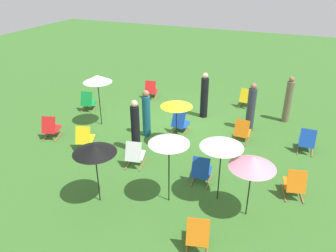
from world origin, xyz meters
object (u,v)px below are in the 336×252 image
at_px(deckchair_0, 51,128).
at_px(deckchair_6, 242,131).
at_px(deckchair_4, 201,171).
at_px(deckchair_5, 151,90).
at_px(person_4, 204,96).
at_px(umbrella_4, 177,104).
at_px(umbrella_0, 169,139).
at_px(person_0, 251,108).
at_px(umbrella_1, 253,162).
at_px(umbrella_2, 222,143).
at_px(umbrella_5, 94,149).
at_px(deckchair_3, 180,123).
at_px(deckchair_12, 246,99).
at_px(deckchair_11, 135,155).
at_px(person_3, 135,127).
at_px(deckchair_9, 85,138).
at_px(deckchair_1, 198,234).
at_px(deckchair_10, 307,141).
at_px(deckchair_7, 295,184).
at_px(person_1, 288,100).
at_px(person_2, 146,114).
at_px(umbrella_3, 97,79).
at_px(deckchair_2, 88,102).

height_order(deckchair_0, deckchair_6, same).
xyz_separation_m(deckchair_4, deckchair_5, (4.01, -5.32, 0.00)).
bearing_deg(person_4, umbrella_4, 31.43).
xyz_separation_m(deckchair_0, deckchair_5, (-1.64, -4.78, 0.00)).
xyz_separation_m(umbrella_0, person_0, (-1.20, -4.89, -0.97)).
bearing_deg(deckchair_5, person_0, 149.93).
xyz_separation_m(umbrella_1, person_0, (0.76, -4.66, -0.65)).
height_order(umbrella_2, umbrella_5, umbrella_2).
bearing_deg(deckchair_3, umbrella_0, 113.00).
bearing_deg(deckchair_3, deckchair_12, -111.76).
xyz_separation_m(deckchair_11, umbrella_4, (-0.71, -1.63, 1.15)).
relative_size(umbrella_4, person_3, 0.91).
xyz_separation_m(deckchair_3, person_4, (-0.39, -1.63, 0.49)).
xyz_separation_m(deckchair_11, deckchair_12, (-2.28, -5.84, 0.00)).
relative_size(deckchair_0, deckchair_9, 1.00).
height_order(umbrella_4, person_3, person_3).
distance_m(deckchair_1, deckchair_10, 5.61).
height_order(deckchair_5, deckchair_12, same).
bearing_deg(deckchair_7, deckchair_10, -108.16).
height_order(deckchair_3, deckchair_5, same).
height_order(umbrella_2, person_3, person_3).
bearing_deg(deckchair_5, deckchair_11, 97.88).
bearing_deg(deckchair_9, deckchair_4, 158.09).
distance_m(deckchair_6, umbrella_0, 4.32).
relative_size(deckchair_7, person_1, 0.47).
bearing_deg(person_0, umbrella_5, 85.48).
bearing_deg(deckchair_11, deckchair_12, -122.25).
height_order(deckchair_3, person_2, person_2).
distance_m(deckchair_3, umbrella_3, 3.37).
bearing_deg(umbrella_2, umbrella_4, -47.93).
distance_m(umbrella_3, person_2, 2.22).
height_order(deckchair_6, person_2, person_2).
distance_m(umbrella_5, person_3, 2.72).
distance_m(deckchair_7, deckchair_12, 6.02).
bearing_deg(deckchair_6, deckchair_9, 30.75).
bearing_deg(deckchair_5, umbrella_1, 119.29).
xyz_separation_m(deckchair_4, umbrella_3, (4.61, -2.10, 1.45)).
height_order(deckchair_0, deckchair_1, same).
xyz_separation_m(deckchair_11, person_1, (-3.96, -4.99, 0.49)).
bearing_deg(person_0, deckchair_0, 49.90).
height_order(deckchair_12, person_3, person_3).
bearing_deg(deckchair_5, deckchair_3, 119.89).
height_order(deckchair_0, person_2, person_2).
xyz_separation_m(deckchair_11, umbrella_2, (-2.73, 0.62, 1.30)).
xyz_separation_m(deckchair_1, deckchair_6, (0.05, -5.14, 0.00)).
height_order(umbrella_0, umbrella_3, umbrella_0).
distance_m(deckchair_2, deckchair_11, 4.79).
distance_m(deckchair_0, deckchair_5, 5.05).
distance_m(deckchair_1, person_0, 6.14).
height_order(deckchair_4, person_0, person_0).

